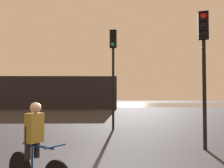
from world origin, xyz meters
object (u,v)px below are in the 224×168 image
object	(u,v)px
distant_building	(53,93)
cyclist	(35,146)
traffic_light_center	(113,61)
traffic_light_near_right	(204,53)

from	to	relation	value
distant_building	cyclist	distance (m)	26.82
distant_building	traffic_light_center	world-z (taller)	traffic_light_center
cyclist	traffic_light_near_right	bearing A→B (deg)	163.24
traffic_light_near_right	traffic_light_center	size ratio (longest dim) A/B	0.89
traffic_light_near_right	cyclist	xyz separation A→B (m)	(-4.44, -3.33, -2.27)
distant_building	traffic_light_near_right	world-z (taller)	traffic_light_near_right
distant_building	traffic_light_center	distance (m)	19.78
distant_building	traffic_light_near_right	distance (m)	24.97
traffic_light_center	cyclist	xyz separation A→B (m)	(-1.61, -7.81, -2.62)
traffic_light_center	cyclist	bearing A→B (deg)	90.78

